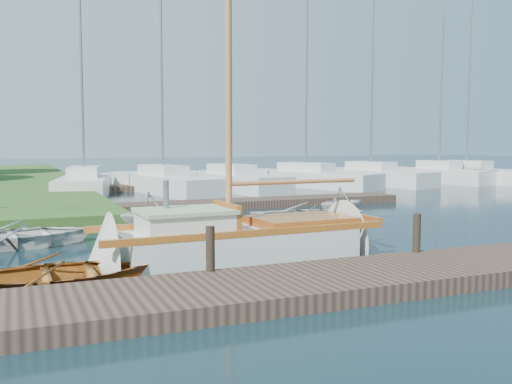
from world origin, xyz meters
name	(u,v)px	position (x,y,z in m)	size (l,w,h in m)	color
ground	(256,235)	(0.00, 0.00, 0.00)	(160.00, 160.00, 0.00)	black
near_dock	(385,276)	(0.00, -6.00, 0.15)	(18.00, 2.20, 0.30)	#31221D
far_dock	(238,203)	(2.00, 6.50, 0.15)	(14.00, 1.60, 0.30)	#31221D
pontoon	(305,182)	(10.00, 16.00, 0.15)	(30.00, 1.60, 0.30)	#31221D
mooring_post_1	(210,249)	(-3.00, -5.00, 0.70)	(0.16, 0.16, 0.80)	black
mooring_post_2	(417,233)	(1.50, -5.00, 0.70)	(0.16, 0.16, 0.80)	black
sailboat	(245,244)	(-1.55, -3.00, 0.34)	(7.20, 2.18, 9.83)	silver
dinghy	(59,269)	(-5.48, -4.04, 0.35)	(2.42, 3.39, 0.70)	#8A340F
tender_a	(23,232)	(-6.00, 0.67, 0.36)	(2.47, 3.46, 0.72)	silver
tender_b	(153,208)	(-2.35, 2.30, 0.60)	(1.98, 2.29, 1.21)	silver
tender_c	(310,212)	(2.37, 1.25, 0.38)	(2.63, 3.68, 0.76)	silver
tender_d	(342,199)	(4.62, 2.97, 0.55)	(1.80, 2.08, 1.10)	silver
marina_boat_0	(84,183)	(-3.02, 14.31, 0.58)	(3.64, 7.66, 11.11)	silver
marina_boat_1	(163,182)	(0.88, 14.32, 0.56)	(4.05, 9.48, 9.79)	silver
marina_boat_2	(231,180)	(4.57, 14.14, 0.57)	(3.80, 8.62, 11.34)	silver
marina_boat_3	(306,177)	(9.36, 14.68, 0.57)	(5.66, 9.35, 12.15)	silver
marina_boat_5	(370,175)	(13.81, 14.68, 0.58)	(4.13, 8.79, 12.20)	silver
marina_boat_6	(439,174)	(18.89, 14.49, 0.57)	(3.53, 7.63, 10.55)	silver
marina_boat_7	(466,173)	(20.65, 13.97, 0.58)	(4.08, 8.79, 12.17)	silver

